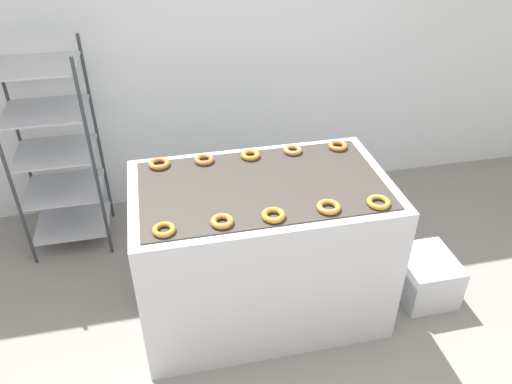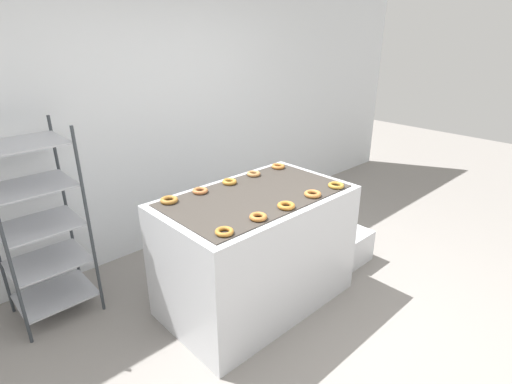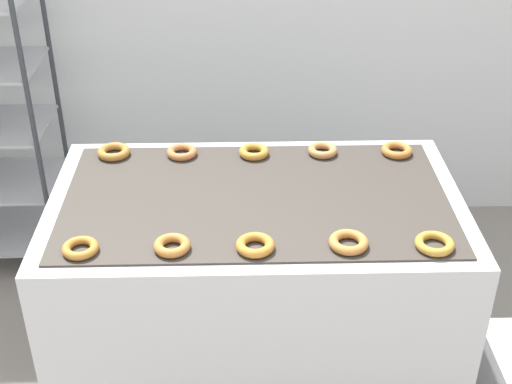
{
  "view_description": "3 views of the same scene",
  "coord_description": "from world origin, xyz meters",
  "px_view_note": "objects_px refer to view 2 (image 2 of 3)",
  "views": [
    {
      "loc": [
        -0.53,
        -1.6,
        2.49
      ],
      "look_at": [
        0.0,
        0.84,
        0.81
      ],
      "focal_mm": 35.0,
      "sensor_mm": 36.0,
      "label": 1
    },
    {
      "loc": [
        -1.89,
        -1.32,
        2.12
      ],
      "look_at": [
        0.0,
        0.69,
        0.98
      ],
      "focal_mm": 28.0,
      "sensor_mm": 36.0,
      "label": 2
    },
    {
      "loc": [
        -0.06,
        -1.47,
        2.3
      ],
      "look_at": [
        0.0,
        0.69,
        0.98
      ],
      "focal_mm": 50.0,
      "sensor_mm": 36.0,
      "label": 3
    }
  ],
  "objects_px": {
    "donut_near_leftmost": "(224,232)",
    "donut_far_center": "(229,182)",
    "donut_near_left": "(258,217)",
    "fryer_machine": "(256,250)",
    "glaze_bin": "(347,244)",
    "baking_rack_cart": "(40,225)",
    "donut_far_right": "(254,174)",
    "donut_near_center": "(286,206)",
    "donut_far_leftmost": "(169,200)",
    "donut_near_right": "(313,194)",
    "donut_far_rightmost": "(278,166)",
    "donut_far_left": "(200,191)",
    "donut_near_rightmost": "(336,185)"
  },
  "relations": [
    {
      "from": "fryer_machine",
      "to": "glaze_bin",
      "type": "distance_m",
      "value": 1.15
    },
    {
      "from": "donut_near_center",
      "to": "donut_far_rightmost",
      "type": "bearing_deg",
      "value": 47.52
    },
    {
      "from": "donut_near_rightmost",
      "to": "donut_far_right",
      "type": "bearing_deg",
      "value": 114.41
    },
    {
      "from": "baking_rack_cart",
      "to": "donut_near_center",
      "type": "distance_m",
      "value": 1.82
    },
    {
      "from": "donut_near_rightmost",
      "to": "donut_near_center",
      "type": "bearing_deg",
      "value": 179.52
    },
    {
      "from": "donut_far_leftmost",
      "to": "donut_near_center",
      "type": "bearing_deg",
      "value": -49.93
    },
    {
      "from": "donut_far_rightmost",
      "to": "glaze_bin",
      "type": "bearing_deg",
      "value": -39.36
    },
    {
      "from": "baking_rack_cart",
      "to": "donut_far_left",
      "type": "height_order",
      "value": "baking_rack_cart"
    },
    {
      "from": "fryer_machine",
      "to": "donut_far_left",
      "type": "xyz_separation_m",
      "value": [
        -0.28,
        0.32,
        0.5
      ]
    },
    {
      "from": "baking_rack_cart",
      "to": "donut_near_leftmost",
      "type": "height_order",
      "value": "baking_rack_cart"
    },
    {
      "from": "donut_near_rightmost",
      "to": "donut_far_center",
      "type": "relative_size",
      "value": 1.07
    },
    {
      "from": "glaze_bin",
      "to": "donut_near_left",
      "type": "relative_size",
      "value": 3.37
    },
    {
      "from": "donut_near_left",
      "to": "donut_near_right",
      "type": "relative_size",
      "value": 0.93
    },
    {
      "from": "donut_far_leftmost",
      "to": "donut_far_left",
      "type": "xyz_separation_m",
      "value": [
        0.27,
        -0.01,
        -0.0
      ]
    },
    {
      "from": "baking_rack_cart",
      "to": "donut_far_right",
      "type": "distance_m",
      "value": 1.69
    },
    {
      "from": "donut_far_leftmost",
      "to": "donut_far_left",
      "type": "distance_m",
      "value": 0.27
    },
    {
      "from": "donut_near_leftmost",
      "to": "donut_far_rightmost",
      "type": "height_order",
      "value": "donut_far_rightmost"
    },
    {
      "from": "donut_far_center",
      "to": "donut_far_right",
      "type": "height_order",
      "value": "same"
    },
    {
      "from": "fryer_machine",
      "to": "donut_near_left",
      "type": "height_order",
      "value": "donut_near_left"
    },
    {
      "from": "fryer_machine",
      "to": "donut_near_right",
      "type": "bearing_deg",
      "value": -47.09
    },
    {
      "from": "donut_near_center",
      "to": "donut_near_leftmost",
      "type": "bearing_deg",
      "value": 179.99
    },
    {
      "from": "glaze_bin",
      "to": "donut_near_rightmost",
      "type": "bearing_deg",
      "value": -160.42
    },
    {
      "from": "donut_far_left",
      "to": "donut_far_right",
      "type": "bearing_deg",
      "value": -0.07
    },
    {
      "from": "fryer_machine",
      "to": "donut_far_leftmost",
      "type": "xyz_separation_m",
      "value": [
        -0.55,
        0.33,
        0.5
      ]
    },
    {
      "from": "glaze_bin",
      "to": "donut_far_right",
      "type": "xyz_separation_m",
      "value": [
        -0.83,
        0.45,
        0.82
      ]
    },
    {
      "from": "glaze_bin",
      "to": "donut_far_rightmost",
      "type": "height_order",
      "value": "donut_far_rightmost"
    },
    {
      "from": "donut_near_leftmost",
      "to": "donut_far_rightmost",
      "type": "bearing_deg",
      "value": 29.09
    },
    {
      "from": "donut_near_right",
      "to": "fryer_machine",
      "type": "bearing_deg",
      "value": 132.91
    },
    {
      "from": "donut_near_center",
      "to": "donut_far_right",
      "type": "relative_size",
      "value": 1.07
    },
    {
      "from": "donut_far_left",
      "to": "donut_far_right",
      "type": "height_order",
      "value": "same"
    },
    {
      "from": "fryer_machine",
      "to": "donut_near_rightmost",
      "type": "height_order",
      "value": "donut_near_rightmost"
    },
    {
      "from": "donut_near_leftmost",
      "to": "donut_near_left",
      "type": "distance_m",
      "value": 0.29
    },
    {
      "from": "glaze_bin",
      "to": "donut_far_right",
      "type": "height_order",
      "value": "donut_far_right"
    },
    {
      "from": "donut_near_leftmost",
      "to": "donut_far_center",
      "type": "xyz_separation_m",
      "value": [
        0.56,
        0.63,
        0.0
      ]
    },
    {
      "from": "donut_far_rightmost",
      "to": "baking_rack_cart",
      "type": "bearing_deg",
      "value": 159.32
    },
    {
      "from": "donut_near_center",
      "to": "donut_far_right",
      "type": "xyz_separation_m",
      "value": [
        0.28,
        0.63,
        -0.0
      ]
    },
    {
      "from": "donut_far_center",
      "to": "donut_far_rightmost",
      "type": "distance_m",
      "value": 0.57
    },
    {
      "from": "donut_near_right",
      "to": "donut_far_left",
      "type": "bearing_deg",
      "value": 132.31
    },
    {
      "from": "donut_near_leftmost",
      "to": "donut_near_center",
      "type": "height_order",
      "value": "donut_near_center"
    },
    {
      "from": "fryer_machine",
      "to": "baking_rack_cart",
      "type": "xyz_separation_m",
      "value": [
        -1.26,
        1.0,
        0.29
      ]
    },
    {
      "from": "donut_near_right",
      "to": "donut_far_leftmost",
      "type": "distance_m",
      "value": 1.05
    },
    {
      "from": "donut_near_center",
      "to": "donut_far_left",
      "type": "height_order",
      "value": "donut_near_center"
    },
    {
      "from": "donut_near_right",
      "to": "donut_far_center",
      "type": "bearing_deg",
      "value": 115.2
    },
    {
      "from": "donut_far_center",
      "to": "donut_near_left",
      "type": "bearing_deg",
      "value": -113.4
    },
    {
      "from": "donut_near_left",
      "to": "donut_far_left",
      "type": "distance_m",
      "value": 0.63
    },
    {
      "from": "baking_rack_cart",
      "to": "donut_near_left",
      "type": "xyz_separation_m",
      "value": [
        0.98,
        -1.31,
        0.21
      ]
    },
    {
      "from": "baking_rack_cart",
      "to": "donut_near_leftmost",
      "type": "relative_size",
      "value": 13.02
    },
    {
      "from": "donut_near_center",
      "to": "donut_near_right",
      "type": "distance_m",
      "value": 0.3
    },
    {
      "from": "donut_near_left",
      "to": "donut_far_center",
      "type": "xyz_separation_m",
      "value": [
        0.27,
        0.62,
        0.0
      ]
    },
    {
      "from": "donut_near_center",
      "to": "donut_near_right",
      "type": "height_order",
      "value": "same"
    }
  ]
}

